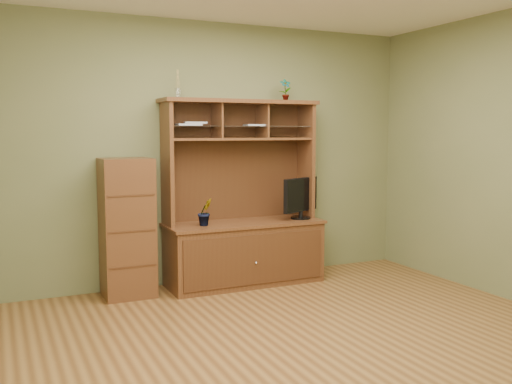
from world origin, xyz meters
TOP-DOWN VIEW (x-y plane):
  - room at (0.00, 0.00)m, footprint 4.54×4.04m
  - media_hutch at (0.22, 1.73)m, footprint 1.66×0.61m
  - monitor at (0.85, 1.64)m, footprint 0.51×0.28m
  - orchid_plant at (-0.23, 1.65)m, footprint 0.18×0.16m
  - top_plant at (0.74, 1.80)m, footprint 0.13×0.10m
  - reed_diffuser at (-0.44, 1.80)m, footprint 0.06×0.06m
  - magazines at (-0.08, 1.80)m, footprint 0.98×0.21m
  - side_cabinet at (-0.98, 1.77)m, footprint 0.47×0.43m

SIDE VIEW (x-z plane):
  - media_hutch at x=0.22m, z-range -0.43..1.47m
  - side_cabinet at x=-0.98m, z-range 0.00..1.33m
  - orchid_plant at x=-0.23m, z-range 0.65..0.92m
  - monitor at x=0.85m, z-range 0.66..1.10m
  - room at x=0.00m, z-range -0.02..2.72m
  - magazines at x=-0.08m, z-range 1.63..1.67m
  - reed_diffuser at x=-0.44m, z-range 1.87..2.15m
  - top_plant at x=0.74m, z-range 1.90..2.13m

